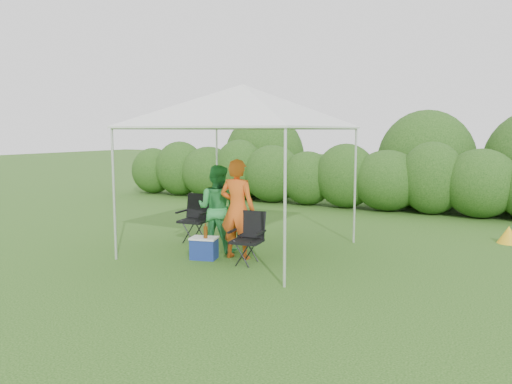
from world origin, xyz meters
The scene contains 9 objects.
ground centered at (0.00, 0.00, 0.00)m, with size 70.00×70.00×0.00m, color #37621F.
hedge centered at (0.11, 6.00, 0.82)m, with size 14.87×1.53×1.80m.
canopy centered at (0.00, 0.50, 2.46)m, with size 3.10×3.10×2.83m.
chair_right centered at (0.48, -0.16, 0.46)m, with size 0.55×0.50×0.81m.
chair_left centered at (-1.17, 0.75, 0.50)m, with size 0.59×0.54×0.88m.
man centered at (0.18, 0.01, 0.81)m, with size 0.59×0.39×1.62m, color #E05619.
woman centered at (-0.37, 0.26, 0.74)m, with size 0.72×0.56×1.48m, color green.
cooler centered at (-0.27, -0.29, 0.18)m, with size 0.49×0.41×0.36m.
bottle centered at (-0.21, -0.33, 0.47)m, with size 0.06×0.06×0.24m, color #592D0C.
Camera 1 is at (4.24, -6.82, 2.06)m, focal length 35.00 mm.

